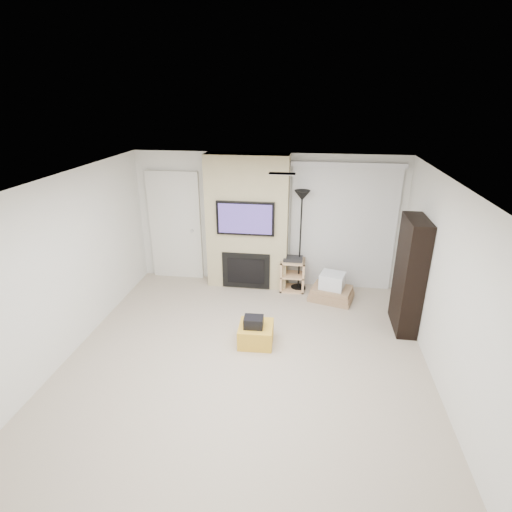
# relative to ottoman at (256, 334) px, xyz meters

# --- Properties ---
(floor) EXTENTS (5.00, 5.50, 0.00)m
(floor) POSITION_rel_ottoman_xyz_m (-0.09, -0.58, -0.15)
(floor) COLOR #B3A38E
(floor) RESTS_ON ground
(ceiling) EXTENTS (5.00, 5.50, 0.00)m
(ceiling) POSITION_rel_ottoman_xyz_m (-0.09, -0.58, 2.35)
(ceiling) COLOR white
(ceiling) RESTS_ON wall_back
(wall_back) EXTENTS (5.00, 0.00, 2.50)m
(wall_back) POSITION_rel_ottoman_xyz_m (-0.09, 2.17, 1.10)
(wall_back) COLOR silver
(wall_back) RESTS_ON ground
(wall_front) EXTENTS (5.00, 0.00, 2.50)m
(wall_front) POSITION_rel_ottoman_xyz_m (-0.09, -3.33, 1.10)
(wall_front) COLOR silver
(wall_front) RESTS_ON ground
(wall_left) EXTENTS (0.00, 5.50, 2.50)m
(wall_left) POSITION_rel_ottoman_xyz_m (-2.59, -0.58, 1.10)
(wall_left) COLOR silver
(wall_left) RESTS_ON ground
(wall_right) EXTENTS (0.00, 5.50, 2.50)m
(wall_right) POSITION_rel_ottoman_xyz_m (2.41, -0.58, 1.10)
(wall_right) COLOR silver
(wall_right) RESTS_ON ground
(hvac_vent) EXTENTS (0.35, 0.18, 0.01)m
(hvac_vent) POSITION_rel_ottoman_xyz_m (0.31, 0.22, 2.35)
(hvac_vent) COLOR silver
(hvac_vent) RESTS_ON ceiling
(ottoman) EXTENTS (0.52, 0.52, 0.30)m
(ottoman) POSITION_rel_ottoman_xyz_m (0.00, 0.00, 0.00)
(ottoman) COLOR gold
(ottoman) RESTS_ON floor
(black_bag) EXTENTS (0.29, 0.23, 0.16)m
(black_bag) POSITION_rel_ottoman_xyz_m (-0.03, -0.04, 0.23)
(black_bag) COLOR black
(black_bag) RESTS_ON ottoman
(fireplace_wall) EXTENTS (1.50, 0.47, 2.50)m
(fireplace_wall) POSITION_rel_ottoman_xyz_m (-0.44, 1.96, 1.09)
(fireplace_wall) COLOR tan
(fireplace_wall) RESTS_ON floor
(entry_door) EXTENTS (1.02, 0.11, 2.14)m
(entry_door) POSITION_rel_ottoman_xyz_m (-1.89, 2.13, 0.90)
(entry_door) COLOR silver
(entry_door) RESTS_ON floor
(vertical_blinds) EXTENTS (1.98, 0.10, 2.37)m
(vertical_blinds) POSITION_rel_ottoman_xyz_m (1.31, 2.12, 1.12)
(vertical_blinds) COLOR silver
(vertical_blinds) RESTS_ON floor
(floor_lamp) EXTENTS (0.28, 0.28, 1.90)m
(floor_lamp) POSITION_rel_ottoman_xyz_m (0.55, 1.89, 1.35)
(floor_lamp) COLOR black
(floor_lamp) RESTS_ON floor
(av_stand) EXTENTS (0.45, 0.38, 0.66)m
(av_stand) POSITION_rel_ottoman_xyz_m (0.44, 1.84, 0.20)
(av_stand) COLOR #E2B381
(av_stand) RESTS_ON floor
(box_stack) EXTENTS (0.87, 0.75, 0.50)m
(box_stack) POSITION_rel_ottoman_xyz_m (1.16, 1.56, 0.04)
(box_stack) COLOR #9E7B58
(box_stack) RESTS_ON floor
(bookshelf) EXTENTS (0.30, 0.80, 1.80)m
(bookshelf) POSITION_rel_ottoman_xyz_m (2.25, 0.78, 0.75)
(bookshelf) COLOR black
(bookshelf) RESTS_ON floor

